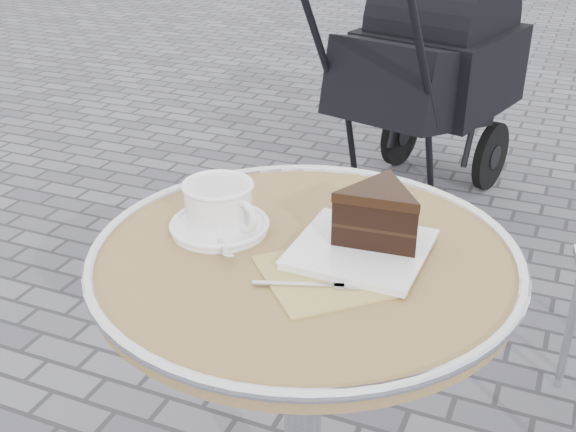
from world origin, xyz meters
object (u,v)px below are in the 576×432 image
at_px(cappuccino_set, 220,210).
at_px(cake_plate_set, 374,223).
at_px(cafe_table, 304,333).
at_px(baby_stroller, 424,82).

relative_size(cappuccino_set, cake_plate_set, 0.53).
distance_m(cappuccino_set, cake_plate_set, 0.27).
distance_m(cafe_table, baby_stroller, 1.85).
height_order(cake_plate_set, baby_stroller, baby_stroller).
height_order(cafe_table, baby_stroller, baby_stroller).
xyz_separation_m(cappuccino_set, cake_plate_set, (0.27, 0.03, 0.01)).
height_order(cappuccino_set, cake_plate_set, cake_plate_set).
bearing_deg(cake_plate_set, cafe_table, -153.46).
bearing_deg(cappuccino_set, cafe_table, 14.92).
height_order(cappuccino_set, baby_stroller, baby_stroller).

